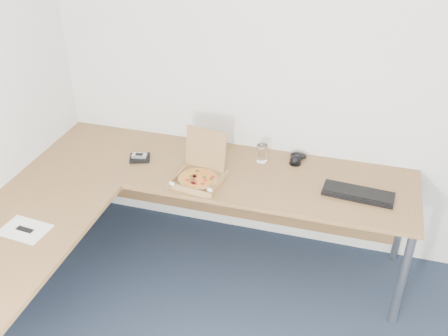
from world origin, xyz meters
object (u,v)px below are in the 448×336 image
(drinking_glass, at_px, (262,153))
(desk, at_px, (151,201))
(pizza_box, at_px, (199,176))
(wallet, at_px, (140,158))
(keyboard, at_px, (358,194))

(drinking_glass, bearing_deg, desk, -132.71)
(pizza_box, distance_m, wallet, 0.48)
(desk, bearing_deg, pizza_box, 49.23)
(drinking_glass, xyz_separation_m, keyboard, (0.65, -0.23, -0.05))
(pizza_box, bearing_deg, drinking_glass, 54.44)
(desk, relative_size, pizza_box, 7.69)
(pizza_box, relative_size, drinking_glass, 2.63)
(keyboard, height_order, wallet, keyboard)
(wallet, bearing_deg, desk, -78.89)
(desk, height_order, pizza_box, pizza_box)
(desk, distance_m, keyboard, 1.26)
(pizza_box, height_order, drinking_glass, pizza_box)
(drinking_glass, xyz_separation_m, wallet, (-0.79, -0.21, -0.05))
(keyboard, bearing_deg, drinking_glass, 165.22)
(wallet, bearing_deg, drinking_glass, -5.91)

